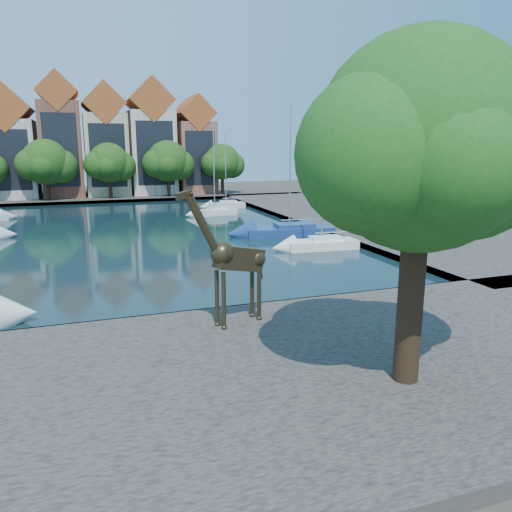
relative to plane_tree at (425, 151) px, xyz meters
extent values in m
plane|color=#38332B|center=(-7.62, 9.01, -7.67)|extent=(160.00, 160.00, 0.00)
cube|color=black|center=(-7.62, 33.01, -7.63)|extent=(38.00, 50.00, 0.08)
cube|color=#4F4A45|center=(-7.62, 2.01, -7.42)|extent=(50.00, 14.00, 0.50)
cube|color=#4F4A45|center=(-7.62, 65.01, -7.42)|extent=(60.00, 16.00, 0.50)
cube|color=#4F4A45|center=(17.38, 33.01, -7.42)|extent=(14.00, 52.00, 0.50)
cylinder|color=#332114|center=(-0.12, 0.01, -4.42)|extent=(0.80, 0.80, 5.50)
sphere|color=#1B4D16|center=(-0.12, 0.01, 0.25)|extent=(6.40, 6.40, 6.40)
sphere|color=#1B4D16|center=(1.80, 0.31, -0.39)|extent=(4.80, 4.80, 4.80)
sphere|color=#1B4D16|center=(-1.88, -0.39, -0.07)|extent=(4.48, 4.48, 4.48)
cube|color=beige|center=(-18.12, 65.01, -1.92)|extent=(6.37, 9.00, 10.50)
cube|color=#A04F20|center=(-18.12, 65.01, 4.76)|extent=(6.43, 9.18, 6.43)
cube|color=black|center=(-18.12, 60.53, -1.92)|extent=(5.20, 0.05, 7.88)
cube|color=brown|center=(-11.62, 65.01, -0.67)|extent=(5.39, 9.00, 13.00)
cube|color=#A04F20|center=(-11.62, 65.01, 7.04)|extent=(5.44, 9.18, 5.44)
cube|color=black|center=(-11.62, 60.53, -0.67)|extent=(4.40, 0.05, 9.75)
cube|color=#C3B28B|center=(-5.62, 65.01, -1.42)|extent=(5.88, 9.00, 11.50)
cube|color=#A04F20|center=(-5.62, 65.01, 5.65)|extent=(5.94, 9.18, 5.94)
cube|color=black|center=(-5.62, 60.53, -1.42)|extent=(4.80, 0.05, 8.62)
cube|color=beige|center=(0.88, 65.01, -1.17)|extent=(6.37, 9.00, 12.00)
cube|color=#A04F20|center=(0.88, 65.01, 6.26)|extent=(6.43, 9.18, 6.43)
cube|color=black|center=(0.88, 60.53, -1.17)|extent=(5.20, 0.05, 9.00)
cube|color=brown|center=(7.38, 65.01, -1.92)|extent=(5.39, 9.00, 10.50)
cube|color=#A04F20|center=(7.38, 65.01, 4.54)|extent=(5.44, 9.18, 5.44)
cube|color=black|center=(7.38, 60.53, -1.92)|extent=(4.40, 0.05, 7.88)
cylinder|color=#332114|center=(-13.62, 59.51, -5.57)|extent=(0.50, 0.50, 3.20)
sphere|color=#1F3D11|center=(-13.62, 59.51, -2.17)|extent=(6.00, 6.00, 6.00)
sphere|color=#1F3D11|center=(-11.82, 59.81, -2.77)|extent=(4.50, 4.50, 4.50)
sphere|color=#1F3D11|center=(-15.27, 59.11, -2.47)|extent=(4.20, 4.20, 4.20)
cylinder|color=#332114|center=(-5.62, 59.51, -5.57)|extent=(0.50, 0.50, 3.20)
sphere|color=#1F3D11|center=(-5.62, 59.51, -2.35)|extent=(5.40, 5.40, 5.40)
sphere|color=#1F3D11|center=(-4.00, 59.81, -2.89)|extent=(4.05, 4.05, 4.05)
sphere|color=#1F3D11|center=(-7.10, 59.11, -2.62)|extent=(3.78, 3.78, 3.78)
cylinder|color=#332114|center=(2.38, 59.51, -5.57)|extent=(0.50, 0.50, 3.20)
sphere|color=#1F3D11|center=(2.38, 59.51, -2.23)|extent=(5.80, 5.80, 5.80)
sphere|color=#1F3D11|center=(4.12, 59.81, -2.81)|extent=(4.35, 4.35, 4.35)
sphere|color=#1F3D11|center=(0.79, 59.11, -2.52)|extent=(4.06, 4.06, 4.06)
cylinder|color=#332114|center=(10.38, 59.51, -5.57)|extent=(0.50, 0.50, 3.20)
sphere|color=#1F3D11|center=(10.38, 59.51, -2.41)|extent=(5.20, 5.20, 5.20)
sphere|color=#1F3D11|center=(11.94, 59.81, -2.93)|extent=(3.90, 3.90, 3.90)
sphere|color=#1F3D11|center=(8.95, 59.11, -2.67)|extent=(3.64, 3.64, 3.64)
cylinder|color=#332A19|center=(-4.40, 6.21, -5.98)|extent=(0.18, 0.18, 2.38)
cylinder|color=#332A19|center=(-4.55, 6.69, -5.98)|extent=(0.18, 0.18, 2.38)
cylinder|color=#332A19|center=(-2.68, 6.79, -5.98)|extent=(0.18, 0.18, 2.38)
cylinder|color=#332A19|center=(-2.84, 7.26, -5.98)|extent=(0.18, 0.18, 2.38)
cube|color=#332A19|center=(-3.56, 6.75, -4.40)|extent=(2.38, 1.32, 1.39)
cylinder|color=#332A19|center=(-5.16, 6.22, -2.85)|extent=(1.55, 0.80, 2.46)
cube|color=#332A19|center=(-5.94, 5.96, -1.64)|extent=(0.69, 0.40, 0.38)
cube|color=white|center=(7.38, 20.92, -7.16)|extent=(5.57, 2.37, 0.86)
cube|color=white|center=(7.38, 20.92, -6.87)|extent=(2.48, 1.53, 0.48)
cylinder|color=#B2B2B7|center=(7.38, 20.92, -2.24)|extent=(0.12, 0.12, 9.36)
cube|color=navy|center=(7.38, 27.14, -7.13)|extent=(7.95, 3.59, 0.92)
cube|color=navy|center=(7.38, 27.14, -6.83)|extent=(3.56, 2.27, 0.51)
cylinder|color=#B2B2B7|center=(7.38, 27.14, -1.73)|extent=(0.12, 0.12, 10.29)
cube|color=silver|center=(4.38, 41.23, -7.16)|extent=(5.02, 2.36, 0.86)
cube|color=silver|center=(4.38, 41.23, -6.87)|extent=(2.26, 1.47, 0.48)
cylinder|color=#B2B2B7|center=(4.38, 41.23, -2.29)|extent=(0.12, 0.12, 9.26)
cube|color=silver|center=(7.38, 47.13, -7.18)|extent=(4.67, 1.85, 0.82)
cube|color=silver|center=(7.38, 47.13, -6.91)|extent=(2.06, 1.23, 0.45)
cylinder|color=#B2B2B7|center=(7.38, 47.13, -2.79)|extent=(0.11, 0.11, 8.34)
camera|label=1|loc=(-9.52, -12.34, 0.23)|focal=35.00mm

